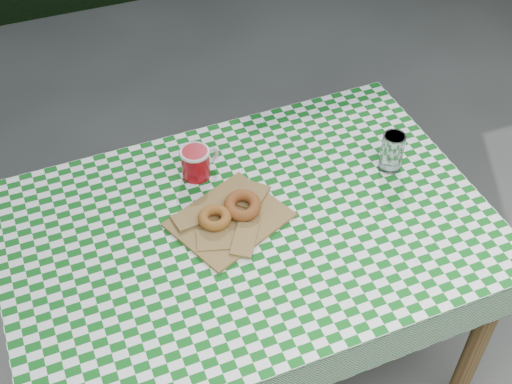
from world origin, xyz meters
TOP-DOWN VIEW (x-y plane):
  - table at (0.11, 0.18)m, footprint 1.34×0.91m
  - tablecloth at (0.11, 0.18)m, footprint 1.36×0.93m
  - paper_bag at (0.06, 0.21)m, footprint 0.37×0.33m
  - bagel_front at (0.02, 0.21)m, footprint 0.13×0.13m
  - bagel_back at (0.11, 0.23)m, footprint 0.13×0.13m
  - coffee_mug at (0.03, 0.42)m, footprint 0.21×0.21m
  - drinking_glass at (0.58, 0.25)m, footprint 0.08×0.08m

SIDE VIEW (x-z plane):
  - table at x=0.11m, z-range 0.00..0.75m
  - tablecloth at x=0.11m, z-range 0.75..0.76m
  - paper_bag at x=0.06m, z-range 0.76..0.77m
  - bagel_front at x=0.02m, z-range 0.77..0.80m
  - bagel_back at x=0.11m, z-range 0.77..0.80m
  - coffee_mug at x=0.03m, z-range 0.76..0.85m
  - drinking_glass at x=0.58m, z-range 0.76..0.88m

